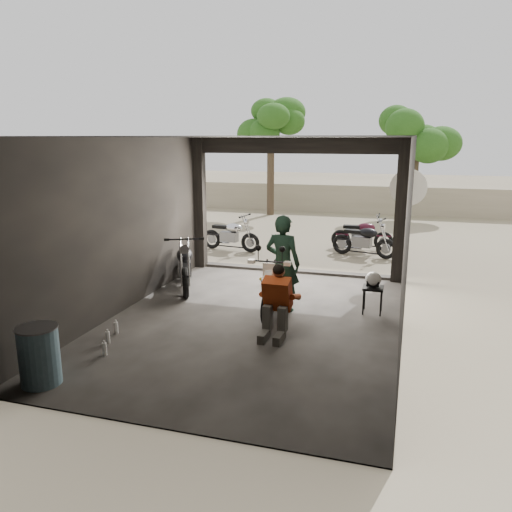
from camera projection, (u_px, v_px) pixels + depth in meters
The scene contains 16 objects.
ground at pixel (253, 322), 8.84m from camera, with size 80.00×80.00×0.00m, color #7A6D56.
garage at pixel (261, 246), 9.06m from camera, with size 7.00×7.13×3.20m.
boundary_wall at pixel (346, 199), 21.77m from camera, with size 18.00×0.30×1.20m, color gray.
tree_left at pixel (271, 118), 20.42m from camera, with size 2.20×2.20×5.60m.
tree_right at pixel (418, 129), 20.32m from camera, with size 2.20×2.20×5.00m.
main_bike at pixel (276, 284), 9.16m from camera, with size 0.71×1.72×1.15m, color white, non-canonical shape.
left_bike at pixel (185, 261), 10.71m from camera, with size 0.74×1.80×1.22m, color black, non-canonical shape.
outside_bike_a at pixel (231, 232), 14.39m from camera, with size 0.65×1.58×1.07m, color black, non-canonical shape.
outside_bike_b at pixel (362, 232), 14.52m from camera, with size 0.64×1.55×1.05m, color #431020, non-canonical shape.
outside_bike_c at pixel (364, 238), 13.65m from camera, with size 0.65×1.58×1.07m, color black, non-canonical shape.
rider at pixel (283, 264), 9.24m from camera, with size 0.67×0.44×1.83m, color black.
mechanic at pixel (275, 304), 8.01m from camera, with size 0.59×0.80×1.16m, color #C24719, non-canonical shape.
stool at pixel (373, 291), 9.18m from camera, with size 0.37×0.37×0.52m.
helmet at pixel (373, 279), 9.15m from camera, with size 0.29×0.31×0.28m, color white.
oil_drum at pixel (39, 357), 6.51m from camera, with size 0.52×0.52×0.80m, color slate.
sign_post at pixel (407, 204), 11.44m from camera, with size 0.84×0.08×2.51m.
Camera 1 is at (2.43, -7.98, 3.17)m, focal length 35.00 mm.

